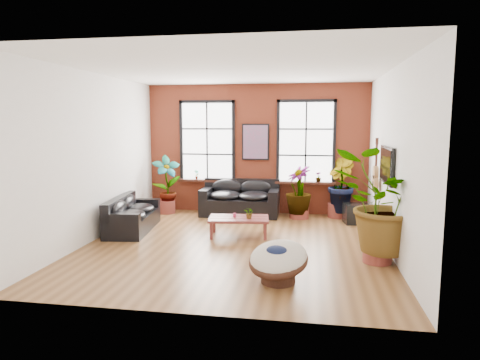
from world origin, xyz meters
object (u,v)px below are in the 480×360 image
at_px(papasan_chair, 278,260).
at_px(coffee_table, 239,220).
at_px(sofa_left, 131,215).
at_px(sofa_back, 240,199).

bearing_deg(papasan_chair, coffee_table, 132.44).
distance_m(sofa_left, papasan_chair, 4.51).
height_order(sofa_left, papasan_chair, sofa_left).
xyz_separation_m(sofa_back, sofa_left, (-2.22, -2.08, -0.08)).
relative_size(sofa_left, coffee_table, 1.49).
relative_size(sofa_left, papasan_chair, 1.71).
bearing_deg(coffee_table, papasan_chair, -74.84).
distance_m(sofa_left, coffee_table, 2.54).
relative_size(sofa_back, sofa_left, 1.02).
xyz_separation_m(sofa_left, papasan_chair, (3.60, -2.71, 0.01)).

